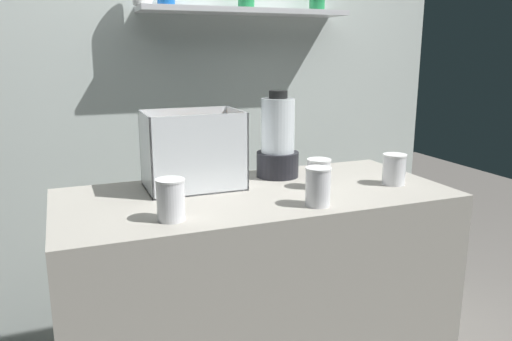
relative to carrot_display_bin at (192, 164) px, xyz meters
name	(u,v)px	position (x,y,z in m)	size (l,w,h in m)	color
counter	(256,305)	(0.20, -0.15, -0.54)	(1.40, 0.64, 0.90)	#9E998E
back_wall_unit	(199,80)	(0.20, 0.62, 0.27)	(2.60, 0.24, 2.50)	silver
carrot_display_bin	(192,164)	(0.00, 0.00, 0.00)	(0.35, 0.24, 0.28)	white
blender_pitcher	(278,142)	(0.36, 0.04, 0.05)	(0.17, 0.17, 0.34)	black
juice_cup_orange_far_left	(171,202)	(-0.15, -0.34, -0.03)	(0.09, 0.09, 0.13)	white
juice_cup_pomegranate_left	(318,189)	(0.33, -0.37, -0.04)	(0.09, 0.09, 0.13)	white
juice_cup_beet_middle	(319,175)	(0.44, -0.18, -0.04)	(0.09, 0.09, 0.11)	white
juice_cup_carrot_right	(394,171)	(0.73, -0.24, -0.04)	(0.09, 0.09, 0.12)	white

